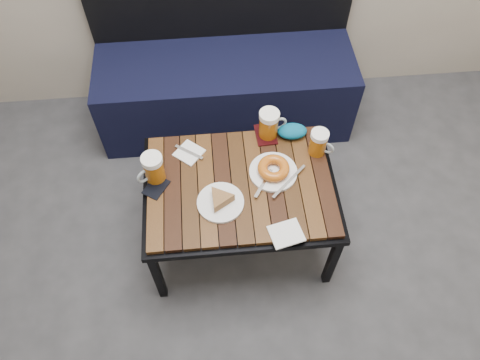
{
  "coord_description": "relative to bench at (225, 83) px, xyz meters",
  "views": [
    {
      "loc": [
        -0.26,
        -0.17,
        2.15
      ],
      "look_at": [
        -0.16,
        0.94,
        0.5
      ],
      "focal_mm": 35.0,
      "sensor_mm": 36.0,
      "label": 1
    }
  ],
  "objects": [
    {
      "name": "beer_mug_left",
      "position": [
        -0.36,
        -0.76,
        0.27
      ],
      "size": [
        0.13,
        0.12,
        0.14
      ],
      "rotation": [
        0.0,
        0.0,
        3.74
      ],
      "color": "#A5570D",
      "rests_on": "cafe_table"
    },
    {
      "name": "beer_mug_right",
      "position": [
        0.37,
        -0.68,
        0.26
      ],
      "size": [
        0.12,
        0.11,
        0.13
      ],
      "rotation": [
        0.0,
        0.0,
        -0.59
      ],
      "color": "#A5570D",
      "rests_on": "cafe_table"
    },
    {
      "name": "plate_bagel",
      "position": [
        0.16,
        -0.78,
        0.22
      ],
      "size": [
        0.25,
        0.25,
        0.06
      ],
      "color": "white",
      "rests_on": "cafe_table"
    },
    {
      "name": "napkin_right",
      "position": [
        0.17,
        -1.08,
        0.2
      ],
      "size": [
        0.15,
        0.14,
        0.01
      ],
      "rotation": [
        0.0,
        0.0,
        0.23
      ],
      "color": "white",
      "rests_on": "cafe_table"
    },
    {
      "name": "passport_burgundy",
      "position": [
        0.15,
        -0.56,
        0.2
      ],
      "size": [
        0.1,
        0.13,
        0.01
      ],
      "primitive_type": "cube",
      "rotation": [
        0.0,
        0.0,
        0.06
      ],
      "color": "black",
      "rests_on": "cafe_table"
    },
    {
      "name": "beer_mug_centre",
      "position": [
        0.16,
        -0.56,
        0.27
      ],
      "size": [
        0.14,
        0.1,
        0.15
      ],
      "rotation": [
        0.0,
        0.0,
        0.22
      ],
      "color": "#A5570D",
      "rests_on": "cafe_table"
    },
    {
      "name": "plate_pie",
      "position": [
        -0.08,
        -0.91,
        0.22
      ],
      "size": [
        0.2,
        0.2,
        0.06
      ],
      "color": "white",
      "rests_on": "cafe_table"
    },
    {
      "name": "cafe_table",
      "position": [
        0.01,
        -0.82,
        0.16
      ],
      "size": [
        0.84,
        0.62,
        0.47
      ],
      "color": "black",
      "rests_on": "ground"
    },
    {
      "name": "bench",
      "position": [
        0.0,
        0.0,
        0.0
      ],
      "size": [
        1.4,
        0.5,
        0.95
      ],
      "color": "black",
      "rests_on": "ground"
    },
    {
      "name": "napkin_left",
      "position": [
        -0.21,
        -0.64,
        0.2
      ],
      "size": [
        0.15,
        0.15,
        0.01
      ],
      "rotation": [
        0.0,
        0.0,
        0.87
      ],
      "color": "white",
      "rests_on": "cafe_table"
    },
    {
      "name": "passport_navy",
      "position": [
        -0.35,
        -0.81,
        0.2
      ],
      "size": [
        0.13,
        0.14,
        0.01
      ],
      "primitive_type": "cube",
      "rotation": [
        0.0,
        0.0,
        -0.58
      ],
      "color": "black",
      "rests_on": "cafe_table"
    },
    {
      "name": "knit_pouch",
      "position": [
        0.27,
        -0.58,
        0.23
      ],
      "size": [
        0.14,
        0.09,
        0.06
      ],
      "primitive_type": "ellipsoid",
      "rotation": [
        0.0,
        0.0,
        -0.05
      ],
      "color": "#054B84",
      "rests_on": "cafe_table"
    }
  ]
}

